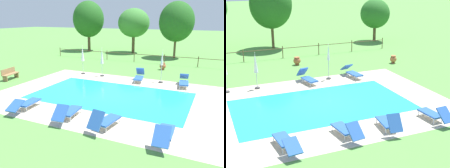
# 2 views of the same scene
# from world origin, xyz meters

# --- Properties ---
(ground_plane) EXTENTS (160.00, 160.00, 0.00)m
(ground_plane) POSITION_xyz_m (0.00, 0.00, 0.00)
(ground_plane) COLOR #599342
(pool_deck_paving) EXTENTS (13.94, 9.77, 0.01)m
(pool_deck_paving) POSITION_xyz_m (0.00, 0.00, 0.00)
(pool_deck_paving) COLOR beige
(pool_deck_paving) RESTS_ON ground
(swimming_pool_water) EXTENTS (9.50, 5.32, 0.01)m
(swimming_pool_water) POSITION_xyz_m (0.00, 0.00, 0.01)
(swimming_pool_water) COLOR #23A8C1
(swimming_pool_water) RESTS_ON ground
(pool_coping_rim) EXTENTS (9.98, 5.80, 0.01)m
(pool_coping_rim) POSITION_xyz_m (0.00, 0.00, 0.01)
(pool_coping_rim) COLOR beige
(pool_coping_rim) RESTS_ON ground
(sun_lounger_north_near_steps) EXTENTS (0.89, 2.08, 0.81)m
(sun_lounger_north_near_steps) POSITION_xyz_m (3.76, 4.00, 0.37)
(sun_lounger_north_near_steps) COLOR #2856A8
(sun_lounger_north_near_steps) RESTS_ON ground
(sun_lounger_north_mid) EXTENTS (0.82, 2.01, 0.89)m
(sun_lounger_north_mid) POSITION_xyz_m (-0.34, -3.93, 0.38)
(sun_lounger_north_mid) COLOR #2856A8
(sun_lounger_north_mid) RESTS_ON ground
(sun_lounger_north_far) EXTENTS (0.79, 2.12, 0.71)m
(sun_lounger_north_far) POSITION_xyz_m (-3.03, -3.90, 0.35)
(sun_lounger_north_far) COLOR #2856A8
(sun_lounger_north_far) RESTS_ON ground
(sun_lounger_north_end) EXTENTS (0.85, 1.89, 1.01)m
(sun_lounger_north_end) POSITION_xyz_m (1.68, -4.10, 0.40)
(sun_lounger_north_end) COLOR #2856A8
(sun_lounger_north_end) RESTS_ON ground
(sun_lounger_south_near_corner) EXTENTS (0.97, 1.99, 0.94)m
(sun_lounger_south_near_corner) POSITION_xyz_m (0.50, 3.98, 0.39)
(sun_lounger_south_near_corner) COLOR #2856A8
(sun_lounger_south_near_corner) RESTS_ON ground
(sun_lounger_south_mid) EXTENTS (0.71, 1.99, 0.89)m
(sun_lounger_south_mid) POSITION_xyz_m (4.25, -4.11, 0.38)
(sun_lounger_south_mid) COLOR #2856A8
(sun_lounger_south_mid) RESTS_ON ground
(patio_umbrella_closed_row_west) EXTENTS (0.32, 0.32, 2.32)m
(patio_umbrella_closed_row_west) POSITION_xyz_m (-2.73, 4.16, 1.51)
(patio_umbrella_closed_row_west) COLOR #383838
(patio_umbrella_closed_row_west) RESTS_ON ground
(patio_umbrella_closed_row_centre) EXTENTS (0.32, 0.32, 2.44)m
(patio_umbrella_closed_row_centre) POSITION_xyz_m (2.10, 4.22, 1.54)
(patio_umbrella_closed_row_centre) COLOR #383838
(patio_umbrella_closed_row_centre) RESTS_ON ground
(terracotta_urn_near_fence) EXTENTS (0.52, 0.52, 0.63)m
(terracotta_urn_near_fence) POSITION_xyz_m (8.44, 6.07, 0.34)
(terracotta_urn_near_fence) COLOR #B7663D
(terracotta_urn_near_fence) RESTS_ON ground
(terracotta_urn_by_tree) EXTENTS (0.57, 0.57, 0.64)m
(terracotta_urn_by_tree) POSITION_xyz_m (1.19, 8.64, 0.35)
(terracotta_urn_by_tree) COLOR #A85B38
(terracotta_urn_by_tree) RESTS_ON ground
(perimeter_fence) EXTENTS (22.90, 0.08, 1.05)m
(perimeter_fence) POSITION_xyz_m (-0.90, 11.27, 0.69)
(perimeter_fence) COLOR brown
(perimeter_fence) RESTS_ON ground
(tree_far_west) EXTENTS (3.95, 3.95, 6.41)m
(tree_far_west) POSITION_xyz_m (0.90, 15.63, 4.14)
(tree_far_west) COLOR brown
(tree_far_west) RESTS_ON ground
(tree_east_mid) EXTENTS (3.09, 3.09, 4.43)m
(tree_east_mid) POSITION_xyz_m (11.69, 14.91, 2.90)
(tree_east_mid) COLOR brown
(tree_east_mid) RESTS_ON ground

